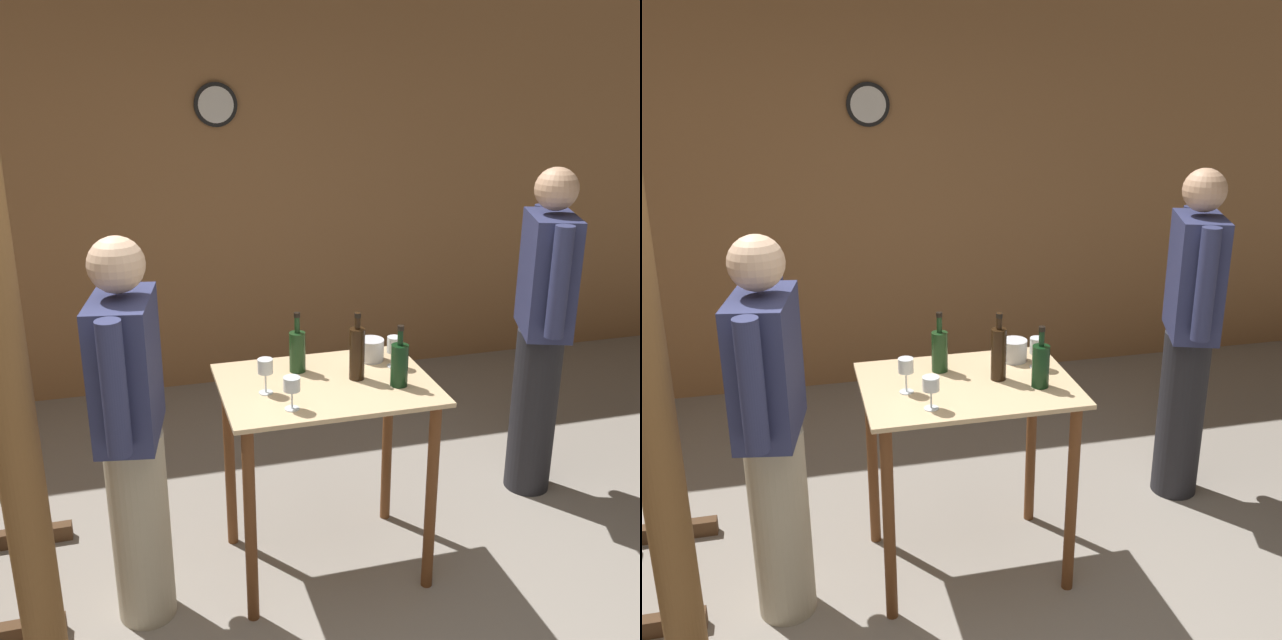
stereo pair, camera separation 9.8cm
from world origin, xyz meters
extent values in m
cube|color=#996B42|center=(0.00, 2.90, 1.35)|extent=(8.40, 0.05, 2.70)
cylinder|color=black|center=(0.10, 2.86, 1.94)|extent=(0.28, 0.03, 0.28)
cylinder|color=white|center=(0.10, 2.84, 1.94)|extent=(0.23, 0.01, 0.23)
cube|color=#D1B284|center=(0.23, 0.68, 0.91)|extent=(0.91, 0.66, 0.02)
cylinder|color=brown|center=(-0.17, 0.41, 0.45)|extent=(0.05, 0.05, 0.90)
cylinder|color=brown|center=(0.62, 0.41, 0.45)|extent=(0.05, 0.05, 0.90)
cylinder|color=brown|center=(-0.17, 0.95, 0.45)|extent=(0.05, 0.05, 0.90)
cylinder|color=brown|center=(0.62, 0.95, 0.45)|extent=(0.05, 0.05, 0.90)
cylinder|color=#193819|center=(0.14, 0.83, 1.01)|extent=(0.07, 0.07, 0.18)
cylinder|color=#193819|center=(0.14, 0.83, 1.15)|extent=(0.02, 0.02, 0.09)
cylinder|color=black|center=(0.14, 0.83, 1.19)|extent=(0.03, 0.03, 0.02)
cylinder|color=black|center=(0.37, 0.69, 1.04)|extent=(0.07, 0.07, 0.23)
cylinder|color=black|center=(0.37, 0.69, 1.19)|extent=(0.02, 0.02, 0.07)
cylinder|color=black|center=(0.37, 0.69, 1.21)|extent=(0.03, 0.03, 0.02)
cylinder|color=black|center=(0.52, 0.57, 1.01)|extent=(0.07, 0.07, 0.18)
cylinder|color=black|center=(0.52, 0.57, 1.15)|extent=(0.02, 0.02, 0.09)
cylinder|color=black|center=(0.52, 0.57, 1.18)|extent=(0.03, 0.03, 0.02)
cylinder|color=silver|center=(-0.04, 0.65, 0.92)|extent=(0.06, 0.06, 0.00)
cylinder|color=silver|center=(-0.04, 0.65, 0.97)|extent=(0.01, 0.01, 0.09)
cylinder|color=silver|center=(-0.04, 0.65, 1.04)|extent=(0.06, 0.06, 0.06)
cylinder|color=silver|center=(0.03, 0.47, 0.92)|extent=(0.06, 0.06, 0.00)
cylinder|color=silver|center=(0.03, 0.47, 0.96)|extent=(0.01, 0.01, 0.08)
cylinder|color=silver|center=(0.03, 0.47, 1.03)|extent=(0.07, 0.07, 0.06)
cylinder|color=silver|center=(0.57, 0.77, 0.92)|extent=(0.06, 0.06, 0.00)
cylinder|color=silver|center=(0.57, 0.77, 0.96)|extent=(0.01, 0.01, 0.06)
cylinder|color=silver|center=(0.57, 0.77, 1.03)|extent=(0.06, 0.06, 0.07)
cylinder|color=silver|center=(0.49, 0.87, 0.97)|extent=(0.12, 0.12, 0.10)
cylinder|color=#232328|center=(1.47, 1.03, 0.46)|extent=(0.24, 0.24, 0.91)
cube|color=navy|center=(1.47, 1.03, 1.21)|extent=(0.34, 0.45, 0.60)
sphere|color=tan|center=(1.47, 1.03, 1.64)|extent=(0.21, 0.21, 0.21)
cylinder|color=navy|center=(1.56, 1.26, 1.24)|extent=(0.09, 0.09, 0.54)
cylinder|color=navy|center=(1.39, 0.79, 1.24)|extent=(0.09, 0.09, 0.54)
cylinder|color=#B7AD93|center=(-0.59, 0.56, 0.42)|extent=(0.24, 0.24, 0.85)
cube|color=navy|center=(-0.59, 0.56, 1.13)|extent=(0.29, 0.43, 0.56)
sphere|color=beige|center=(-0.59, 0.56, 1.53)|extent=(0.21, 0.21, 0.21)
cylinder|color=navy|center=(-0.64, 0.32, 1.16)|extent=(0.09, 0.09, 0.50)
cylinder|color=navy|center=(-0.55, 0.81, 1.16)|extent=(0.09, 0.09, 0.50)
camera|label=1|loc=(-0.57, -2.14, 2.24)|focal=42.00mm
camera|label=2|loc=(-0.48, -2.16, 2.24)|focal=42.00mm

